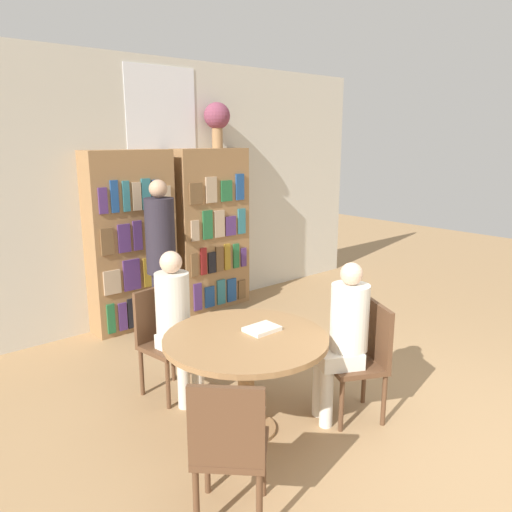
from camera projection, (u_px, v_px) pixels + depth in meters
The scene contains 13 objects.
ground_plane at pixel (483, 463), 3.32m from camera, with size 16.00×16.00×0.00m, color #9E7A51.
wall_back at pixel (164, 190), 5.90m from camera, with size 6.40×0.07×3.00m.
bookshelf_left at pixel (132, 242), 5.52m from camera, with size 0.97×0.34×1.99m.
bookshelf_right at pixel (211, 230), 6.22m from camera, with size 0.97×0.34×1.99m.
flower_vase at pixel (217, 118), 5.99m from camera, with size 0.32×0.32×0.54m.
reading_table at pixel (246, 353), 3.55m from camera, with size 1.17×1.17×0.74m.
chair_near_camera at pixel (229, 445), 2.68m from camera, with size 0.57×0.57×0.90m.
chair_left_side at pixel (163, 335), 4.16m from camera, with size 0.45×0.45×0.90m.
chair_far_side at pixel (364, 355), 3.79m from camera, with size 0.54×0.54×0.90m.
seated_reader_left at pixel (176, 317), 4.00m from camera, with size 0.32×0.40×1.25m.
seated_reader_right at pixel (344, 332), 3.70m from camera, with size 0.42×0.40×1.24m.
librarian_standing at pixel (160, 243), 5.19m from camera, with size 0.31×0.58×1.70m.
open_book_on_table at pixel (262, 329), 3.62m from camera, with size 0.24×0.18×0.03m.
Camera 1 is at (-3.06, -1.20, 2.11)m, focal length 35.00 mm.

